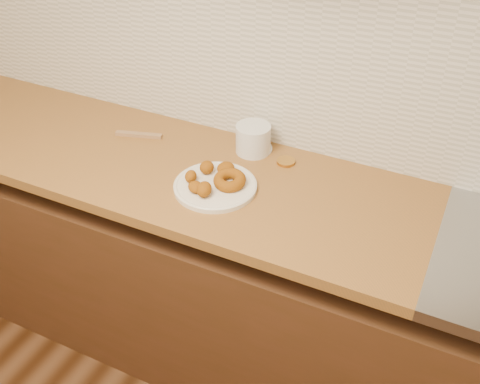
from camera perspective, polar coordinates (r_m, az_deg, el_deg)
name	(u,v)px	position (r m, az deg, el deg)	size (l,w,h in m)	color
wall_back	(323,28)	(1.88, 8.42, 16.13)	(4.00, 0.02, 2.70)	#BFAF91
base_cabinet	(274,302)	(2.18, 3.48, -11.11)	(3.60, 0.60, 0.77)	#4A2817
butcher_block	(116,153)	(2.12, -12.46, 3.92)	(2.30, 0.62, 0.04)	#9C5B26
backsplash	(318,74)	(1.92, 7.91, 11.83)	(3.60, 0.02, 0.60)	silver
donut_plate	(215,186)	(1.85, -2.52, 0.58)	(0.27, 0.27, 0.02)	silver
ring_donut	(229,180)	(1.83, -1.08, 1.24)	(0.11, 0.11, 0.04)	#90500A
fried_dough_chunks	(207,177)	(1.84, -3.37, 1.50)	(0.14, 0.22, 0.05)	#90500A
plastic_tub	(253,139)	(2.01, 1.35, 5.42)	(0.13, 0.13, 0.10)	white
tub_lid	(254,148)	(2.05, 1.47, 4.45)	(0.13, 0.13, 0.01)	white
brass_jar_lid	(286,162)	(1.98, 4.68, 3.10)	(0.07, 0.07, 0.01)	#B78032
wooden_utensil	(139,135)	(2.16, -10.24, 5.74)	(0.18, 0.02, 0.01)	#98704A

